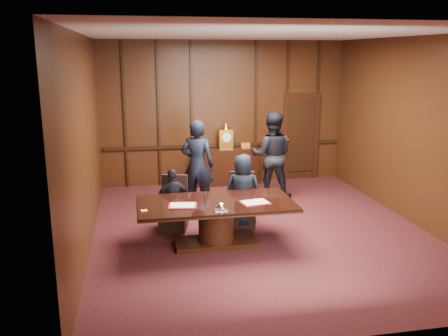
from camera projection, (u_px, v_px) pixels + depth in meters
name	position (u px, v px, depth m)	size (l,w,h in m)	color
room	(263.00, 137.00, 8.48)	(7.00, 7.04, 3.50)	#330E14
sideboard	(226.00, 165.00, 11.74)	(1.60, 0.45, 1.54)	black
conference_table	(216.00, 216.00, 7.98)	(2.62, 1.32, 0.76)	black
folder_left	(183.00, 205.00, 7.71)	(0.51, 0.40, 0.02)	maroon
folder_right	(255.00, 202.00, 7.87)	(0.51, 0.41, 0.02)	maroon
inkstand	(221.00, 207.00, 7.48)	(0.20, 0.14, 0.12)	white
notepad	(144.00, 211.00, 7.46)	(0.10, 0.07, 0.01)	#DAD26A
chair_left	(174.00, 214.00, 8.75)	(0.59, 0.59, 0.99)	black
chair_right	(242.00, 210.00, 8.99)	(0.56, 0.56, 0.99)	black
signatory_left	(173.00, 200.00, 8.61)	(0.68, 0.28, 1.16)	black
signatory_right	(243.00, 190.00, 8.82)	(0.68, 0.44, 1.39)	black
witness_left	(197.00, 165.00, 9.74)	(0.69, 0.45, 1.89)	black
witness_right	(272.00, 155.00, 10.53)	(0.94, 0.73, 1.94)	black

